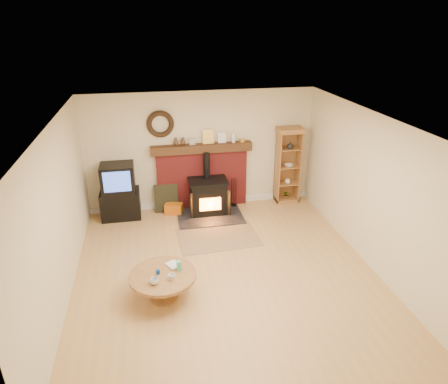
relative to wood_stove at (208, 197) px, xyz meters
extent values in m
plane|color=tan|center=(-0.07, -2.28, -0.38)|extent=(5.50, 5.50, 0.00)
cube|color=beige|center=(-0.07, 0.47, 0.92)|extent=(5.00, 0.02, 2.60)
cube|color=beige|center=(-0.07, -5.03, 0.92)|extent=(5.00, 0.02, 2.60)
cube|color=beige|center=(-2.57, -2.28, 0.92)|extent=(0.02, 5.50, 2.60)
cube|color=beige|center=(2.43, -2.28, 0.92)|extent=(0.02, 5.50, 2.60)
cube|color=white|center=(-0.07, -2.28, 2.22)|extent=(5.00, 5.50, 0.02)
cube|color=white|center=(-0.07, 0.45, -0.32)|extent=(5.00, 0.04, 0.12)
torus|color=black|center=(-0.92, 0.41, 1.57)|extent=(0.57, 0.11, 0.57)
cube|color=maroon|center=(-0.07, 0.40, 0.27)|extent=(2.00, 0.15, 1.30)
cube|color=#3A2412|center=(-0.07, 0.36, 1.01)|extent=(2.20, 0.22, 0.18)
cube|color=#999999|center=(-0.27, 0.37, 1.17)|extent=(0.13, 0.05, 0.14)
cube|color=gold|center=(0.08, 0.39, 1.25)|extent=(0.24, 0.06, 0.30)
cube|color=white|center=(0.38, 0.39, 1.21)|extent=(0.18, 0.05, 0.22)
cylinder|color=white|center=(0.63, 0.37, 1.21)|extent=(0.08, 0.08, 0.22)
cylinder|color=gold|center=(0.83, 0.37, 1.13)|extent=(0.14, 0.14, 0.07)
cube|color=black|center=(0.00, -0.18, -0.37)|extent=(1.40, 1.00, 0.03)
cube|color=black|center=(0.00, 0.02, 0.00)|extent=(0.76, 0.54, 0.71)
cube|color=black|center=(0.00, 0.02, 0.38)|extent=(0.84, 0.60, 0.04)
cylinder|color=black|center=(0.00, 0.17, 0.68)|extent=(0.14, 0.14, 0.56)
cube|color=orange|center=(0.00, -0.26, -0.05)|extent=(0.46, 0.02, 0.28)
cube|color=black|center=(-0.35, -0.20, -0.02)|extent=(0.18, 0.24, 0.56)
cube|color=black|center=(0.35, -0.20, -0.02)|extent=(0.18, 0.24, 0.56)
cube|color=brown|center=(0.02, -1.08, -0.37)|extent=(1.61, 1.15, 0.01)
cube|color=black|center=(-1.88, 0.19, -0.08)|extent=(0.82, 0.57, 0.60)
cube|color=black|center=(-1.88, 0.19, 0.52)|extent=(0.68, 0.57, 0.60)
cube|color=blue|center=(-1.88, -0.10, 0.55)|extent=(0.54, 0.02, 0.43)
cube|color=olive|center=(1.88, 0.25, -0.33)|extent=(0.51, 0.37, 0.10)
cube|color=olive|center=(1.88, 0.43, 0.48)|extent=(0.51, 0.02, 1.62)
cube|color=olive|center=(1.63, 0.25, 0.48)|extent=(0.02, 0.37, 1.62)
cube|color=olive|center=(2.12, 0.25, 0.48)|extent=(0.02, 0.37, 1.62)
cube|color=olive|center=(1.88, 0.25, 1.34)|extent=(0.57, 0.41, 0.10)
cube|color=olive|center=(1.88, 0.25, 0.08)|extent=(0.47, 0.33, 0.02)
cube|color=olive|center=(1.88, 0.25, 0.50)|extent=(0.47, 0.33, 0.02)
cube|color=olive|center=(1.88, 0.25, 0.92)|extent=(0.47, 0.33, 0.02)
imported|color=white|center=(1.88, 0.20, 1.01)|extent=(0.15, 0.15, 0.16)
imported|color=white|center=(1.88, 0.20, 0.54)|extent=(0.20, 0.20, 0.05)
sphere|color=white|center=(1.88, 0.20, 0.15)|extent=(0.12, 0.12, 0.12)
imported|color=#47AE83|center=(1.88, 0.20, -0.18)|extent=(0.18, 0.15, 0.19)
cube|color=#C9750D|center=(-0.76, 0.12, -0.26)|extent=(0.42, 0.33, 0.23)
cube|color=black|center=(-0.90, 0.27, -0.07)|extent=(0.52, 0.14, 0.63)
cylinder|color=black|center=(0.62, 0.22, -0.36)|extent=(0.16, 0.16, 0.04)
cylinder|color=black|center=(0.57, 0.22, -0.03)|extent=(0.02, 0.02, 0.70)
cylinder|color=black|center=(0.62, 0.22, -0.03)|extent=(0.02, 0.02, 0.70)
cylinder|color=black|center=(0.67, 0.22, -0.03)|extent=(0.02, 0.02, 0.70)
cylinder|color=brown|center=(-1.13, -2.75, -0.37)|extent=(0.45, 0.45, 0.03)
cylinder|color=brown|center=(-1.13, -2.75, -0.18)|extent=(0.16, 0.16, 0.36)
cylinder|color=brown|center=(-1.13, -2.75, 0.03)|extent=(1.02, 1.02, 0.05)
imported|color=white|center=(-1.26, -2.97, 0.10)|extent=(0.13, 0.13, 0.10)
imported|color=white|center=(-1.01, -2.91, 0.10)|extent=(0.10, 0.10, 0.10)
imported|color=#4C331E|center=(-1.03, -2.59, 0.06)|extent=(0.17, 0.23, 0.02)
cylinder|color=navy|center=(-1.20, -2.72, 0.09)|extent=(0.06, 0.06, 0.07)
cube|color=#47AE83|center=(-0.88, -2.69, 0.13)|extent=(0.07, 0.07, 0.16)
camera|label=1|loc=(-1.19, -7.84, 3.62)|focal=32.00mm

